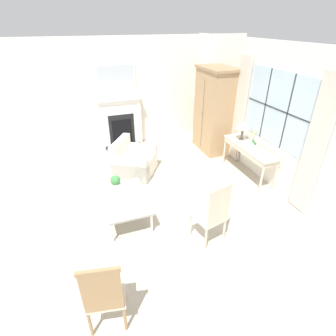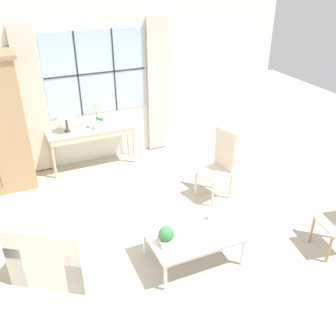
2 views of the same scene
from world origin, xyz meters
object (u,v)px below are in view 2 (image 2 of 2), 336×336
console_table (91,133)px  potted_orchid (97,119)px  side_chair_wooden (220,162)px  coffee_table (193,234)px  potted_plant_small (166,236)px  armchair_upholstered (59,250)px  table_lamp (65,113)px  pillar_candle (212,215)px

console_table → potted_orchid: potted_orchid is taller
potted_orchid → side_chair_wooden: bearing=-49.4°
coffee_table → potted_orchid: bearing=98.1°
potted_plant_small → coffee_table: bearing=10.9°
armchair_upholstered → table_lamp: bearing=75.7°
potted_orchid → pillar_candle: size_ratio=3.10×
potted_orchid → pillar_candle: potted_orchid is taller
armchair_upholstered → potted_plant_small: 1.31m
table_lamp → pillar_candle: (1.23, -2.81, -0.57)m
table_lamp → potted_plant_small: bearing=-80.1°
console_table → potted_plant_small: bearing=-87.4°
potted_orchid → pillar_candle: 2.86m
potted_orchid → potted_plant_small: potted_orchid is taller
potted_plant_small → console_table: bearing=92.6°
console_table → potted_orchid: bearing=-19.3°
side_chair_wooden → pillar_candle: size_ratio=6.98×
side_chair_wooden → coffee_table: side_chair_wooden is taller
console_table → side_chair_wooden: size_ratio=1.38×
side_chair_wooden → coffee_table: bearing=-132.0°
table_lamp → coffee_table: table_lamp is taller
coffee_table → potted_plant_small: potted_plant_small is taller
table_lamp → pillar_candle: size_ratio=2.78×
table_lamp → side_chair_wooden: size_ratio=0.40×
side_chair_wooden → armchair_upholstered: bearing=-166.0°
side_chair_wooden → pillar_candle: bearing=-124.8°
side_chair_wooden → pillar_candle: (-0.72, -1.04, -0.09)m
armchair_upholstered → pillar_candle: bearing=-12.4°
console_table → table_lamp: (-0.39, 0.03, 0.43)m
console_table → coffee_table: bearing=-79.8°
console_table → side_chair_wooden: bearing=-47.9°
potted_orchid → side_chair_wooden: potted_orchid is taller
armchair_upholstered → potted_plant_small: bearing=-27.6°
console_table → pillar_candle: 2.90m
armchair_upholstered → pillar_candle: armchair_upholstered is taller
potted_orchid → armchair_upholstered: (-1.12, -2.33, -0.63)m
armchair_upholstered → potted_plant_small: (1.14, -0.59, 0.28)m
armchair_upholstered → coffee_table: size_ratio=1.07×
armchair_upholstered → side_chair_wooden: (2.57, 0.64, 0.32)m
side_chair_wooden → pillar_candle: 1.27m
table_lamp → side_chair_wooden: bearing=-42.0°
armchair_upholstered → potted_plant_small: size_ratio=5.16×
console_table → armchair_upholstered: size_ratio=1.25×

